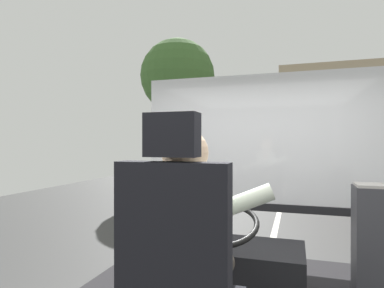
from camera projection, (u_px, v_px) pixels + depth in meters
name	position (u px, v px, depth m)	size (l,w,h in m)	color
ground	(282.00, 200.00, 10.37)	(18.00, 44.00, 0.06)	#383838
driver_seat	(181.00, 288.00, 1.42)	(0.48, 0.48, 1.33)	black
bus_driver	(188.00, 235.00, 1.52)	(0.78, 0.56, 0.80)	#332D28
steering_console	(232.00, 268.00, 2.55)	(1.10, 0.93, 0.77)	black
fare_box	(370.00, 244.00, 2.41)	(0.22, 0.27, 0.90)	#333338
windshield_panel	(257.00, 157.00, 3.52)	(2.50, 0.08, 1.48)	silver
street_tree	(178.00, 78.00, 11.91)	(2.72, 2.72, 5.60)	#4C3828
shop_building	(359.00, 120.00, 19.65)	(9.22, 4.49, 6.33)	tan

